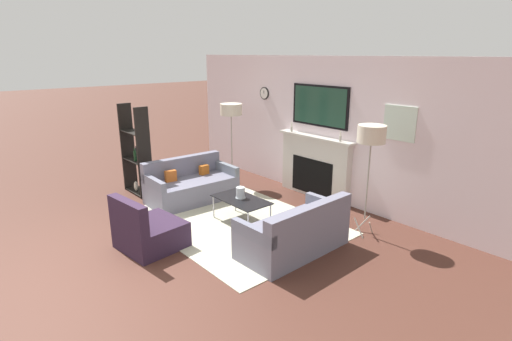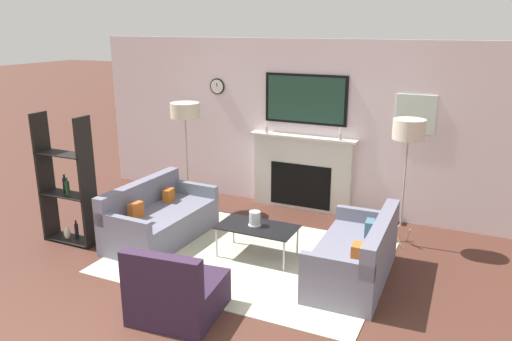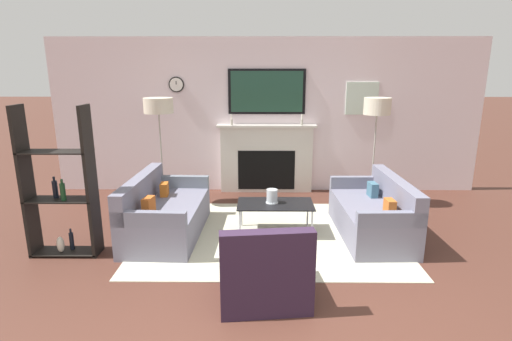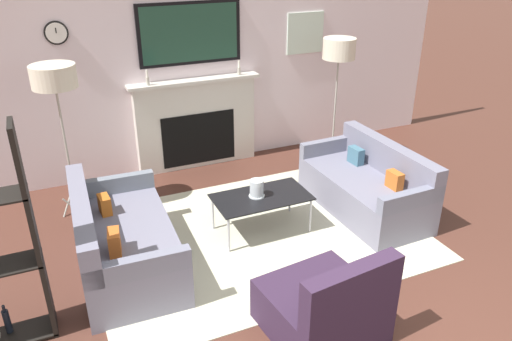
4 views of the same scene
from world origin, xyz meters
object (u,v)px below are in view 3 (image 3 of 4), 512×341
couch_left (164,215)px  armchair (263,274)px  couch_right (374,215)px  coffee_table (275,205)px  floor_lamp_right (377,108)px  shelf_unit (60,189)px  floor_lamp_left (158,107)px  hurricane_candle (272,197)px

couch_left → armchair: armchair is taller
couch_right → coffee_table: bearing=177.2°
floor_lamp_right → shelf_unit: bearing=-156.2°
couch_left → coffee_table: size_ratio=1.66×
armchair → floor_lamp_right: floor_lamp_right is taller
floor_lamp_left → hurricane_candle: bearing=-33.5°
armchair → hurricane_candle: bearing=85.4°
couch_left → coffee_table: 1.49m
coffee_table → floor_lamp_right: (1.61, 1.18, 1.19)m
hurricane_candle → floor_lamp_left: 2.36m
couch_right → coffee_table: 1.31m
armchair → shelf_unit: 2.60m
couch_left → hurricane_candle: (1.44, 0.09, 0.22)m
floor_lamp_right → shelf_unit: (-4.14, -1.83, -0.77)m
armchair → shelf_unit: size_ratio=0.52×
couch_left → armchair: (1.31, -1.53, -0.03)m
couch_left → floor_lamp_right: bearing=21.9°
hurricane_candle → couch_right: bearing=-3.7°
couch_left → floor_lamp_left: bearing=103.7°
couch_left → floor_lamp_right: (3.09, 1.24, 1.30)m
shelf_unit → hurricane_candle: bearing=15.1°
hurricane_candle → floor_lamp_right: floor_lamp_right is taller
couch_left → floor_lamp_right: 3.58m
couch_left → couch_right: size_ratio=1.03×
coffee_table → hurricane_candle: hurricane_candle is taller
floor_lamp_right → floor_lamp_left: bearing=180.0°
couch_left → floor_lamp_left: (-0.30, 1.24, 1.31)m
floor_lamp_left → floor_lamp_right: size_ratio=1.00×
couch_left → shelf_unit: shelf_unit is taller
couch_right → coffee_table: size_ratio=1.61×
armchair → coffee_table: armchair is taller
hurricane_candle → floor_lamp_right: size_ratio=0.11×
hurricane_candle → couch_left: bearing=-176.5°
coffee_table → couch_left: bearing=-177.5°
armchair → couch_left: bearing=130.5°
floor_lamp_left → couch_right: bearing=-21.9°
floor_lamp_right → couch_right: bearing=-103.8°
couch_right → shelf_unit: shelf_unit is taller
couch_right → shelf_unit: (-3.84, -0.58, 0.53)m
hurricane_candle → coffee_table: bearing=-28.0°
armchair → floor_lamp_right: bearing=57.2°
couch_right → armchair: armchair is taller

